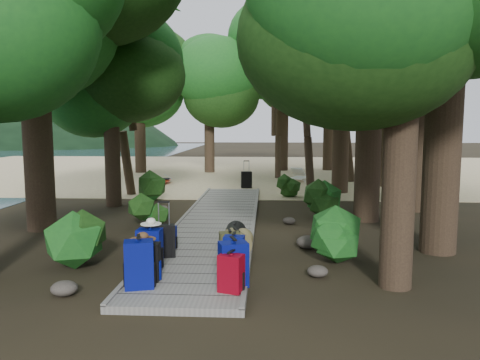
# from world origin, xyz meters

# --- Properties ---
(ground) EXTENTS (120.00, 120.00, 0.00)m
(ground) POSITION_xyz_m (0.00, 0.00, 0.00)
(ground) COLOR black
(ground) RESTS_ON ground
(sand_beach) EXTENTS (40.00, 22.00, 0.02)m
(sand_beach) POSITION_xyz_m (0.00, 16.00, 0.01)
(sand_beach) COLOR #CABE88
(sand_beach) RESTS_ON ground
(boardwalk) EXTENTS (2.00, 12.00, 0.12)m
(boardwalk) POSITION_xyz_m (0.00, 1.00, 0.06)
(boardwalk) COLOR slate
(boardwalk) RESTS_ON ground
(backpack_left_a) EXTENTS (0.50, 0.41, 0.82)m
(backpack_left_a) POSITION_xyz_m (-0.66, -4.23, 0.53)
(backpack_left_a) COLOR #020D73
(backpack_left_a) RESTS_ON boardwalk
(backpack_left_b) EXTENTS (0.37, 0.27, 0.68)m
(backpack_left_b) POSITION_xyz_m (-0.61, -3.88, 0.46)
(backpack_left_b) COLOR black
(backpack_left_b) RESTS_ON boardwalk
(backpack_left_c) EXTENTS (0.43, 0.31, 0.77)m
(backpack_left_c) POSITION_xyz_m (-0.75, -3.24, 0.51)
(backpack_left_c) COLOR #020D73
(backpack_left_c) RESTS_ON boardwalk
(backpack_left_d) EXTENTS (0.33, 0.24, 0.50)m
(backpack_left_d) POSITION_xyz_m (-0.70, -1.92, 0.37)
(backpack_left_d) COLOR #020D73
(backpack_left_d) RESTS_ON boardwalk
(backpack_right_a) EXTENTS (0.42, 0.36, 0.63)m
(backpack_right_a) POSITION_xyz_m (0.76, -4.32, 0.44)
(backpack_right_a) COLOR maroon
(backpack_right_a) RESTS_ON boardwalk
(backpack_right_b) EXTENTS (0.50, 0.42, 0.77)m
(backpack_right_b) POSITION_xyz_m (0.78, -4.07, 0.51)
(backpack_right_b) COLOR #020D73
(backpack_right_b) RESTS_ON boardwalk
(backpack_right_c) EXTENTS (0.38, 0.28, 0.61)m
(backpack_right_c) POSITION_xyz_m (0.72, -3.07, 0.43)
(backpack_right_c) COLOR #020D73
(backpack_right_c) RESTS_ON boardwalk
(backpack_right_d) EXTENTS (0.42, 0.34, 0.57)m
(backpack_right_d) POSITION_xyz_m (0.61, -2.64, 0.41)
(backpack_right_d) COLOR #3C3E1C
(backpack_right_d) RESTS_ON boardwalk
(duffel_right_khaki) EXTENTS (0.64, 0.76, 0.43)m
(duffel_right_khaki) POSITION_xyz_m (0.70, -2.16, 0.34)
(duffel_right_khaki) COLOR brown
(duffel_right_khaki) RESTS_ON boardwalk
(duffel_right_black) EXTENTS (0.44, 0.70, 0.44)m
(duffel_right_black) POSITION_xyz_m (0.63, -1.52, 0.34)
(duffel_right_black) COLOR black
(duffel_right_black) RESTS_ON boardwalk
(suitcase_on_boardwalk) EXTENTS (0.44, 0.32, 0.62)m
(suitcase_on_boardwalk) POSITION_xyz_m (-0.64, -2.53, 0.43)
(suitcase_on_boardwalk) COLOR black
(suitcase_on_boardwalk) RESTS_ON boardwalk
(lone_suitcase_on_sand) EXTENTS (0.47, 0.32, 0.68)m
(lone_suitcase_on_sand) POSITION_xyz_m (0.45, 8.12, 0.36)
(lone_suitcase_on_sand) COLOR black
(lone_suitcase_on_sand) RESTS_ON sand_beach
(hat_brown) EXTENTS (0.42, 0.42, 0.13)m
(hat_brown) POSITION_xyz_m (-0.68, -3.91, 0.86)
(hat_brown) COLOR #51351E
(hat_brown) RESTS_ON backpack_left_b
(hat_white) EXTENTS (0.37, 0.37, 0.12)m
(hat_white) POSITION_xyz_m (-0.73, -3.18, 0.95)
(hat_white) COLOR silver
(hat_white) RESTS_ON backpack_left_c
(kayak) EXTENTS (0.89, 3.13, 0.31)m
(kayak) POSITION_xyz_m (-3.23, 9.35, 0.17)
(kayak) COLOR #B8280F
(kayak) RESTS_ON sand_beach
(sun_lounger) EXTENTS (1.22, 1.91, 0.59)m
(sun_lounger) POSITION_xyz_m (2.78, 10.49, 0.31)
(sun_lounger) COLOR silver
(sun_lounger) RESTS_ON sand_beach
(tree_right_a) EXTENTS (4.46, 4.46, 7.43)m
(tree_right_a) POSITION_xyz_m (3.38, -3.62, 3.71)
(tree_right_a) COLOR black
(tree_right_a) RESTS_ON ground
(tree_right_c) EXTENTS (5.66, 5.66, 9.79)m
(tree_right_c) POSITION_xyz_m (4.02, 1.72, 4.90)
(tree_right_c) COLOR black
(tree_right_c) RESTS_ON ground
(tree_right_d) EXTENTS (5.94, 5.94, 10.88)m
(tree_right_d) POSITION_xyz_m (5.87, 3.37, 5.44)
(tree_right_d) COLOR black
(tree_right_d) RESTS_ON ground
(tree_right_e) EXTENTS (5.06, 5.06, 9.10)m
(tree_right_e) POSITION_xyz_m (4.12, 7.07, 4.55)
(tree_right_e) COLOR black
(tree_right_e) RESTS_ON ground
(tree_right_f) EXTENTS (5.80, 5.80, 10.35)m
(tree_right_f) POSITION_xyz_m (6.39, 9.04, 5.18)
(tree_right_f) COLOR black
(tree_right_f) RESTS_ON ground
(tree_left_b) EXTENTS (5.58, 5.58, 10.04)m
(tree_left_b) POSITION_xyz_m (-4.35, 0.13, 5.02)
(tree_left_b) COLOR black
(tree_left_b) RESTS_ON ground
(tree_left_c) EXTENTS (4.09, 4.09, 7.12)m
(tree_left_c) POSITION_xyz_m (-3.67, 3.64, 3.56)
(tree_left_c) COLOR black
(tree_left_c) RESTS_ON ground
(tree_back_a) EXTENTS (4.58, 4.58, 7.93)m
(tree_back_a) POSITION_xyz_m (-1.88, 14.58, 3.96)
(tree_back_a) COLOR black
(tree_back_a) RESTS_ON ground
(tree_back_b) EXTENTS (5.56, 5.56, 9.92)m
(tree_back_b) POSITION_xyz_m (2.16, 15.91, 4.96)
(tree_back_b) COLOR black
(tree_back_b) RESTS_ON ground
(tree_back_c) EXTENTS (4.93, 4.93, 8.88)m
(tree_back_c) POSITION_xyz_m (4.83, 16.19, 4.44)
(tree_back_c) COLOR black
(tree_back_c) RESTS_ON ground
(tree_back_d) EXTENTS (5.12, 5.12, 8.53)m
(tree_back_d) POSITION_xyz_m (-5.65, 14.21, 4.26)
(tree_back_d) COLOR black
(tree_back_d) RESTS_ON ground
(palm_right_a) EXTENTS (3.87, 3.87, 6.60)m
(palm_right_a) POSITION_xyz_m (2.97, 5.44, 3.30)
(palm_right_a) COLOR #124315
(palm_right_a) RESTS_ON ground
(palm_right_b) EXTENTS (4.70, 4.70, 9.08)m
(palm_right_b) POSITION_xyz_m (5.16, 10.86, 4.54)
(palm_right_b) COLOR #124315
(palm_right_b) RESTS_ON ground
(palm_right_c) EXTENTS (3.92, 3.92, 6.24)m
(palm_right_c) POSITION_xyz_m (2.05, 12.06, 3.12)
(palm_right_c) COLOR #124315
(palm_right_c) RESTS_ON ground
(palm_left_a) EXTENTS (4.53, 4.53, 7.20)m
(palm_left_a) POSITION_xyz_m (-4.06, 6.03, 3.60)
(palm_left_a) COLOR #124315
(palm_left_a) RESTS_ON ground
(rock_left_a) EXTENTS (0.41, 0.37, 0.23)m
(rock_left_a) POSITION_xyz_m (-1.81, -4.31, 0.11)
(rock_left_a) COLOR #4C473F
(rock_left_a) RESTS_ON ground
(rock_left_b) EXTENTS (0.40, 0.36, 0.22)m
(rock_left_b) POSITION_xyz_m (-2.73, -1.88, 0.11)
(rock_left_b) COLOR #4C473F
(rock_left_b) RESTS_ON ground
(rock_left_c) EXTENTS (0.50, 0.45, 0.27)m
(rock_left_c) POSITION_xyz_m (-1.76, 0.96, 0.14)
(rock_left_c) COLOR #4C473F
(rock_left_c) RESTS_ON ground
(rock_left_d) EXTENTS (0.30, 0.27, 0.16)m
(rock_left_d) POSITION_xyz_m (-1.87, 2.87, 0.08)
(rock_left_d) COLOR #4C473F
(rock_left_d) RESTS_ON ground
(rock_right_a) EXTENTS (0.36, 0.33, 0.20)m
(rock_right_a) POSITION_xyz_m (2.18, -3.19, 0.10)
(rock_right_a) COLOR #4C473F
(rock_right_a) RESTS_ON ground
(rock_right_b) EXTENTS (0.50, 0.45, 0.28)m
(rock_right_b) POSITION_xyz_m (2.18, -1.32, 0.14)
(rock_right_b) COLOR #4C473F
(rock_right_b) RESTS_ON ground
(rock_right_c) EXTENTS (0.34, 0.30, 0.18)m
(rock_right_c) POSITION_xyz_m (1.89, 1.15, 0.09)
(rock_right_c) COLOR #4C473F
(rock_right_c) RESTS_ON ground
(rock_right_d) EXTENTS (0.59, 0.53, 0.32)m
(rock_right_d) POSITION_xyz_m (3.07, 4.05, 0.16)
(rock_right_d) COLOR #4C473F
(rock_right_d) RESTS_ON ground
(shrub_left_a) EXTENTS (1.19, 1.19, 1.07)m
(shrub_left_a) POSITION_xyz_m (-2.18, -2.82, 0.54)
(shrub_left_a) COLOR #18501B
(shrub_left_a) RESTS_ON ground
(shrub_left_b) EXTENTS (0.85, 0.85, 0.77)m
(shrub_left_b) POSITION_xyz_m (-1.72, 0.56, 0.38)
(shrub_left_b) COLOR #18501B
(shrub_left_b) RESTS_ON ground
(shrub_left_c) EXTENTS (1.10, 1.10, 0.99)m
(shrub_left_c) POSITION_xyz_m (-2.53, 4.72, 0.50)
(shrub_left_c) COLOR #18501B
(shrub_left_c) RESTS_ON ground
(shrub_right_a) EXTENTS (1.08, 1.08, 0.97)m
(shrub_right_a) POSITION_xyz_m (2.44, -2.27, 0.49)
(shrub_right_a) COLOR #18501B
(shrub_right_a) RESTS_ON ground
(shrub_right_b) EXTENTS (1.18, 1.18, 1.06)m
(shrub_right_b) POSITION_xyz_m (2.74, 2.09, 0.53)
(shrub_right_b) COLOR #18501B
(shrub_right_b) RESTS_ON ground
(shrub_right_c) EXTENTS (0.85, 0.85, 0.77)m
(shrub_right_c) POSITION_xyz_m (2.12, 5.86, 0.38)
(shrub_right_c) COLOR #18501B
(shrub_right_c) RESTS_ON ground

